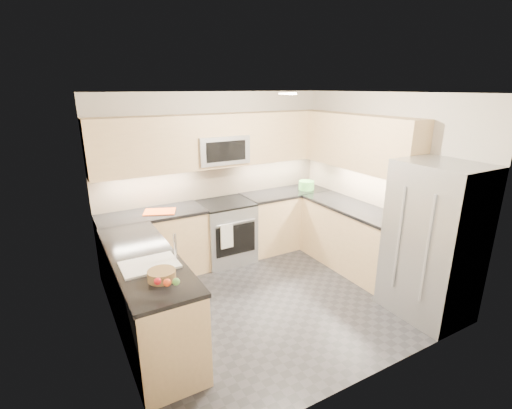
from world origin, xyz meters
name	(u,v)px	position (x,y,z in m)	size (l,w,h in m)	color
floor	(270,298)	(0.00, 0.00, 0.00)	(3.60, 3.20, 0.00)	#26262C
ceiling	(272,93)	(0.00, 0.00, 2.50)	(3.60, 3.20, 0.02)	beige
wall_back	(216,177)	(0.00, 1.60, 1.25)	(3.60, 0.02, 2.50)	#BBB2A3
wall_front	(374,256)	(0.00, -1.60, 1.25)	(3.60, 0.02, 2.50)	#BBB2A3
wall_left	(108,233)	(-1.80, 0.00, 1.25)	(0.02, 3.20, 2.50)	#BBB2A3
wall_right	(380,185)	(1.80, 0.00, 1.25)	(0.02, 3.20, 2.50)	#BBB2A3
base_cab_back_left	(154,246)	(-1.09, 1.30, 0.45)	(1.42, 0.60, 0.90)	#DEBA85
base_cab_back_right	(285,220)	(1.09, 1.30, 0.45)	(1.42, 0.60, 0.90)	#DEBA85
base_cab_right	(352,238)	(1.50, 0.15, 0.45)	(0.60, 1.70, 0.90)	#DEBA85
base_cab_peninsula	(148,298)	(-1.50, 0.00, 0.45)	(0.60, 2.00, 0.90)	#DEBA85
countertop_back_left	(151,214)	(-1.09, 1.30, 0.92)	(1.42, 0.63, 0.04)	black
countertop_back_right	(286,193)	(1.09, 1.30, 0.92)	(1.42, 0.63, 0.04)	black
countertop_right	(355,208)	(1.50, 0.15, 0.92)	(0.63, 1.70, 0.04)	black
countertop_peninsula	(144,258)	(-1.50, 0.00, 0.92)	(0.63, 2.00, 0.04)	black
upper_cab_back	(219,140)	(0.00, 1.43, 1.83)	(3.60, 0.35, 0.75)	#DEBA85
upper_cab_right	(360,142)	(1.62, 0.28, 1.83)	(0.35, 1.95, 0.75)	#DEBA85
backsplash_back	(216,180)	(0.00, 1.60, 1.20)	(3.60, 0.01, 0.51)	tan
backsplash_right	(357,182)	(1.80, 0.45, 1.20)	(0.01, 2.30, 0.51)	tan
gas_range	(226,232)	(0.00, 1.28, 0.46)	(0.76, 0.65, 0.91)	#94989B
range_cooktop	(225,203)	(0.00, 1.28, 0.92)	(0.76, 0.65, 0.03)	black
oven_door_glass	(236,240)	(0.00, 0.95, 0.45)	(0.62, 0.02, 0.45)	black
oven_handle	(236,223)	(0.00, 0.93, 0.72)	(0.02, 0.02, 0.60)	#B2B5BA
microwave	(220,149)	(0.00, 1.40, 1.70)	(0.76, 0.40, 0.40)	#9FA1A7
microwave_door	(226,151)	(0.00, 1.20, 1.70)	(0.60, 0.01, 0.28)	black
refrigerator	(434,242)	(1.45, -1.15, 0.90)	(0.70, 0.90, 1.80)	#95989C
fridge_handle_left	(427,250)	(1.08, -1.33, 0.95)	(0.02, 0.02, 1.20)	#B2B5BA
fridge_handle_right	(398,238)	(1.08, -0.97, 0.95)	(0.02, 0.02, 1.20)	#B2B5BA
sink_basin	(150,271)	(-1.50, -0.25, 0.88)	(0.52, 0.38, 0.16)	white
faucet	(175,247)	(-1.24, -0.25, 1.08)	(0.03, 0.03, 0.28)	silver
utensil_bowl	(306,185)	(1.45, 1.23, 1.01)	(0.25, 0.25, 0.15)	#57B54D
cutting_board	(160,212)	(-0.98, 1.27, 0.95)	(0.41, 0.29, 0.01)	#CB4613
fruit_basket	(162,275)	(-1.47, -0.57, 0.98)	(0.25, 0.25, 0.09)	olive
fruit_apple	(158,281)	(-1.56, -0.79, 1.05)	(0.06, 0.06, 0.06)	red
fruit_pear	(176,282)	(-1.43, -0.87, 1.05)	(0.06, 0.06, 0.06)	#5BA044
dish_towel_check	(227,236)	(-0.16, 0.91, 0.55)	(0.19, 0.02, 0.36)	white
fruit_orange	(167,283)	(-1.50, -0.85, 1.05)	(0.06, 0.06, 0.06)	#FF4D1C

